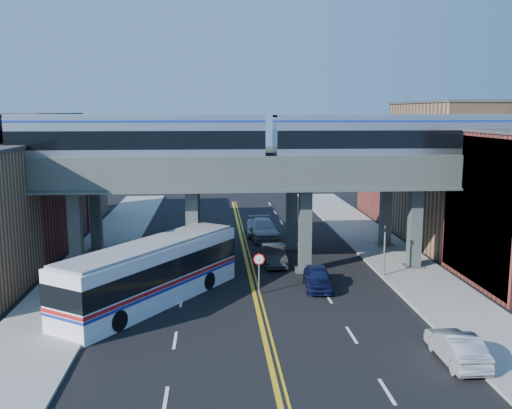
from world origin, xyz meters
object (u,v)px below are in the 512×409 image
transit_train (140,139)px  car_lane_a (318,278)px  stop_sign (259,267)px  transit_bus (152,274)px  car_lane_b (274,255)px  car_lane_c (260,227)px  car_lane_d (263,229)px  car_parked_curb (457,347)px  traffic_signal (385,245)px

transit_train → car_lane_a: size_ratio=12.27×
stop_sign → transit_bus: transit_bus is taller
car_lane_b → car_lane_c: car_lane_b is taller
transit_bus → car_lane_d: bearing=8.8°
transit_bus → car_parked_curb: (14.69, -9.33, -1.09)m
transit_train → car_lane_d: transit_train is taller
car_lane_a → car_lane_b: car_lane_b is taller
transit_train → car_lane_a: bearing=-19.6°
car_lane_d → car_parked_curb: 27.10m
car_lane_b → car_parked_curb: bearing=-70.8°
traffic_signal → car_lane_b: (-7.25, 3.83, -1.56)m
stop_sign → car_lane_d: stop_sign is taller
transit_bus → car_lane_d: (8.19, 16.98, -0.96)m
traffic_signal → transit_bus: traffic_signal is taller
transit_bus → car_lane_a: size_ratio=3.06×
stop_sign → traffic_signal: size_ratio=0.64×
transit_train → car_lane_c: (9.22, 12.45, -8.75)m
transit_train → car_lane_d: 16.74m
transit_bus → car_lane_c: transit_bus is taller
stop_sign → traffic_signal: bearing=18.6°
stop_sign → car_lane_b: size_ratio=0.59×
car_lane_a → car_lane_d: 15.12m
car_lane_b → car_lane_c: bearing=89.2°
transit_train → car_lane_d: size_ratio=8.88×
stop_sign → car_lane_b: bearing=76.4°
transit_train → car_lane_c: bearing=53.5°
stop_sign → car_lane_c: bearing=85.1°
transit_train → traffic_signal: size_ratio=12.72×
transit_bus → car_lane_c: (7.99, 18.60, -1.10)m
transit_train → stop_sign: (7.72, -5.00, -7.70)m
traffic_signal → stop_sign: bearing=-161.4°
car_lane_b → car_lane_c: (-0.15, 10.62, -0.03)m
car_lane_c → car_lane_d: bearing=-79.8°
car_lane_a → car_lane_d: size_ratio=0.72×
transit_train → traffic_signal: bearing=-6.9°
traffic_signal → car_lane_d: (-7.20, 12.83, -1.45)m
car_lane_c → car_lane_d: (0.20, -1.62, 0.14)m
transit_train → car_lane_b: size_ratio=11.61×
stop_sign → car_lane_c: (1.50, 17.45, -1.04)m
transit_train → stop_sign: 12.00m
car_lane_c → car_lane_a: bearing=-78.5°
transit_bus → car_lane_b: transit_bus is taller
transit_bus → car_lane_b: (8.14, 7.98, -1.07)m
transit_train → transit_bus: size_ratio=4.01×
stop_sign → car_lane_c: size_ratio=0.51×
car_parked_curb → transit_bus: bearing=-31.8°
car_lane_c → transit_bus: bearing=-109.9°
transit_train → transit_bus: 9.90m
traffic_signal → car_lane_d: size_ratio=0.70×
stop_sign → car_lane_d: bearing=83.9°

